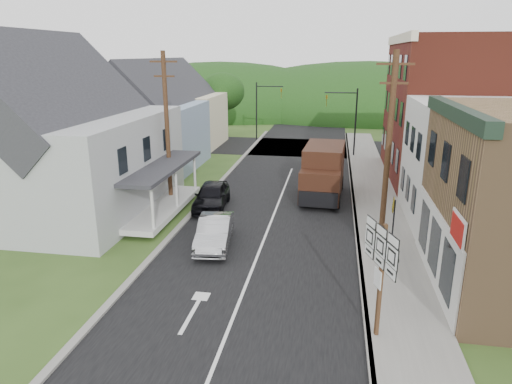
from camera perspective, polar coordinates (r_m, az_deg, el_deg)
The scene contains 24 objects.
ground at distance 19.73m, azimuth -0.46°, elevation -9.63°, with size 120.00×120.00×0.00m, color #2D4719.
road at distance 28.93m, azimuth 3.03°, elevation -0.88°, with size 9.00×90.00×0.02m, color black.
cross_road at distance 45.35m, azimuth 5.58°, elevation 5.59°, with size 60.00×9.00×0.02m, color black.
sidewalk_right at distance 26.98m, azimuth 15.07°, elevation -2.62°, with size 2.80×55.00×0.15m, color slate.
curb_right at distance 26.87m, azimuth 12.21°, elevation -2.49°, with size 0.20×55.00×0.15m, color slate.
curb_left at distance 27.95m, azimuth -6.97°, elevation -1.50°, with size 0.30×55.00×0.12m, color slate.
storefront_white at distance 26.77m, azimuth 27.26°, elevation 3.00°, with size 8.00×7.00×6.50m, color silver.
storefront_red at distance 35.54m, azimuth 23.26°, elevation 9.38°, with size 8.00×12.00×10.00m, color maroon.
house_gray at distance 28.22m, azimuth -23.03°, elevation 6.21°, with size 10.20×12.24×8.35m.
house_blue at distance 37.52m, azimuth -12.67°, elevation 8.63°, with size 7.14×8.16×7.28m.
house_cream at distance 46.06m, azimuth -9.03°, elevation 10.29°, with size 7.14×8.16×7.28m.
utility_pole_right at distance 21.43m, azimuth 16.19°, elevation 5.04°, with size 1.60×0.26×9.00m.
utility_pole_left at distance 27.46m, azimuth -11.06°, elevation 7.87°, with size 1.60×0.26×9.00m.
traffic_signal_right at distance 41.21m, azimuth 11.42°, elevation 9.50°, with size 2.87×0.20×6.00m.
traffic_signal_left at distance 48.71m, azimuth 0.89°, elevation 10.91°, with size 2.87×0.20×6.00m.
tree_left_b at distance 35.83m, azimuth -24.89°, elevation 9.05°, with size 4.80×4.80×6.94m.
tree_left_c at distance 43.53m, azimuth -21.37°, elevation 11.97°, with size 5.80×5.80×8.41m.
tree_left_d at distance 51.00m, azimuth -4.19°, elevation 12.41°, with size 4.80×4.80×6.94m.
forested_ridge at distance 72.98m, azimuth 7.28°, elevation 9.80°, with size 90.00×30.00×16.00m, color black.
silver_sedan at distance 21.81m, azimuth -5.19°, elevation -5.02°, with size 1.48×4.25×1.40m, color #A9AAAE.
dark_sedan at distance 27.09m, azimuth -5.57°, elevation -0.48°, with size 1.80×4.48×1.53m, color black.
delivery_van at distance 29.10m, azimuth 8.39°, elevation 2.48°, with size 2.72×6.00×3.29m.
route_sign_cluster at distance 14.66m, azimuth 15.28°, elevation -8.79°, with size 0.81×2.06×3.79m.
warning_sign at distance 20.47m, azimuth 16.75°, elevation -3.28°, with size 0.21×0.78×2.90m.
Camera 1 is at (3.13, -17.38, 8.80)m, focal length 32.00 mm.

